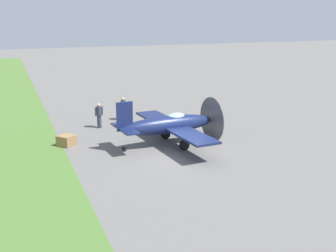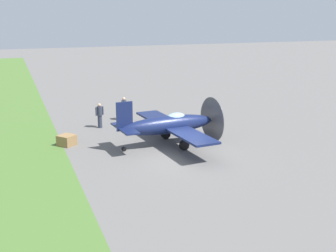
# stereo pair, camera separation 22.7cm
# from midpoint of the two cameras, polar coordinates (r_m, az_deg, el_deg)

# --- Properties ---
(ground_plane) EXTENTS (160.00, 160.00, 0.00)m
(ground_plane) POSITION_cam_midpoint_polar(r_m,az_deg,el_deg) (24.46, 2.32, -4.06)
(ground_plane) COLOR #605E5B
(airplane_lead) EXTENTS (8.60, 6.81, 3.06)m
(airplane_lead) POSITION_cam_midpoint_polar(r_m,az_deg,el_deg) (26.29, 0.02, 0.19)
(airplane_lead) COLOR #141E47
(airplane_lead) RESTS_ON ground
(ground_crew_chief) EXTENTS (0.49, 0.47, 1.73)m
(ground_crew_chief) POSITION_cam_midpoint_polar(r_m,az_deg,el_deg) (32.66, -6.05, 2.33)
(ground_crew_chief) COLOR #2D3342
(ground_crew_chief) RESTS_ON ground
(ground_crew_mechanic) EXTENTS (0.38, 0.60, 1.73)m
(ground_crew_mechanic) POSITION_cam_midpoint_polar(r_m,az_deg,el_deg) (30.70, -9.19, 1.42)
(ground_crew_mechanic) COLOR #2D3342
(ground_crew_mechanic) RESTS_ON ground
(supply_crate) EXTENTS (1.27, 1.27, 0.64)m
(supply_crate) POSITION_cam_midpoint_polar(r_m,az_deg,el_deg) (27.13, -13.32, -1.86)
(supply_crate) COLOR olive
(supply_crate) RESTS_ON ground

